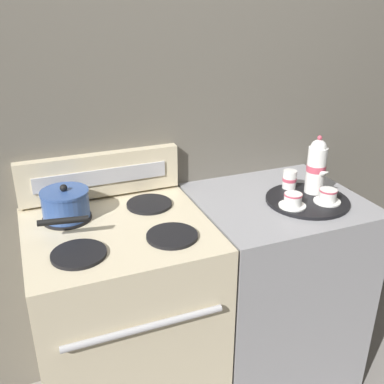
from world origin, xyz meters
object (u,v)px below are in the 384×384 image
Objects in this scene: serving_tray at (307,200)px; teacup_left at (328,196)px; saucepan at (65,204)px; teacup_right at (293,200)px; stove at (125,326)px; teapot at (317,166)px; creamer_jug at (290,179)px.

teacup_left is (0.06, -0.06, 0.03)m from serving_tray.
teacup_right is at bearing -15.99° from saucepan.
teacup_right reaches higher than stove.
serving_tray is at bearing 20.81° from teacup_right.
teapot is 3.12× the size of creamer_jug.
stove is 8.59× the size of teacup_right.
creamer_jug reaches higher than teacup_right.
serving_tray is at bearing -86.09° from creamer_jug.
teacup_left is 0.19m from creamer_jug.
creamer_jug is at bearing 61.25° from teacup_right.
creamer_jug is at bearing 109.61° from teacup_left.
teacup_left is (1.01, -0.26, -0.03)m from saucepan.
teapot is (1.02, -0.16, 0.07)m from saucepan.
creamer_jug reaches higher than serving_tray.
saucepan is 2.62× the size of teacup_right.
serving_tray is 0.09m from teacup_left.
serving_tray is 0.11m from teacup_right.
teacup_right is at bearing -8.90° from stove.
teapot is at bearing -8.76° from saucepan.
stove is at bearing 178.64° from teapot.
serving_tray is (0.95, -0.21, -0.06)m from saucepan.
teacup_left is 0.16m from teacup_right.
teacup_right is at bearing -159.19° from serving_tray.
creamer_jug is at bearing 93.91° from serving_tray.
saucepan is 0.95m from creamer_jug.
saucepan is 1.14× the size of teapot.
stove is at bearing 171.49° from teacup_left.
serving_tray is at bearing -142.95° from teapot.
teacup_left is 1.00× the size of teacup_right.
teacup_right reaches higher than serving_tray.
saucepan is at bearing 140.37° from stove.
teapot reaches higher than saucepan.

